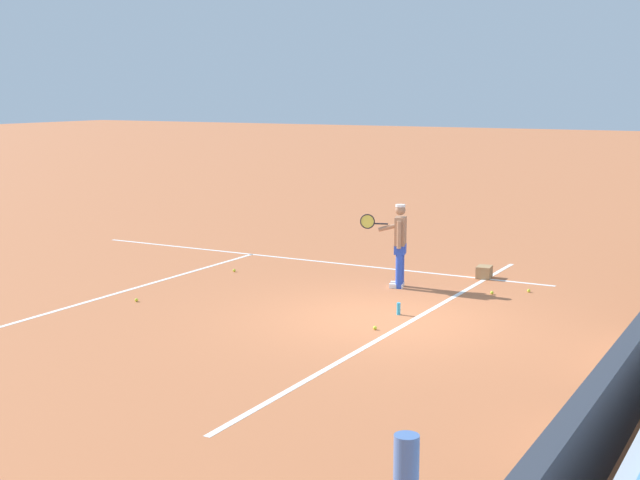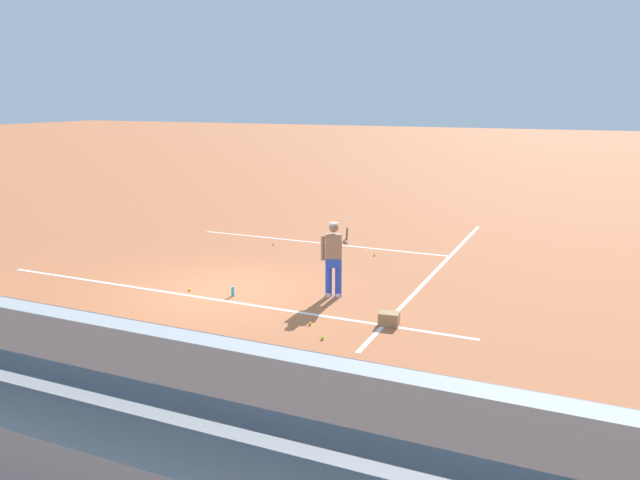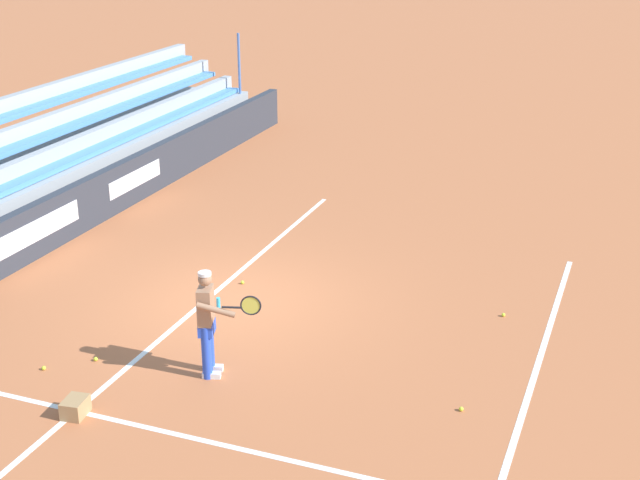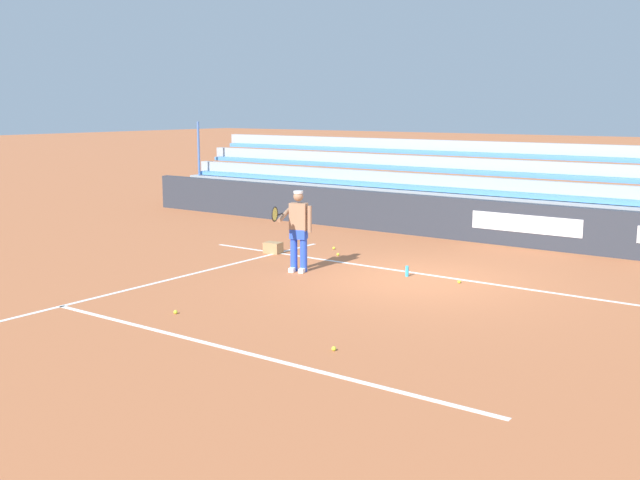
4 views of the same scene
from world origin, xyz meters
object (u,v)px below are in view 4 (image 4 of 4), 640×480
Objects in this scene: ball_box_cardboard at (273,248)px; tennis_ball_far_right at (176,312)px; tennis_player at (298,230)px; tennis_ball_far_left at (459,282)px; tennis_ball_on_baseline at (334,349)px; water_bottle at (407,271)px; tennis_ball_near_player at (338,254)px; tennis_ball_by_box at (334,248)px.

ball_box_cardboard is 6.06× the size of tennis_ball_far_right.
tennis_player is 25.98× the size of tennis_ball_far_left.
water_bottle reaches higher than tennis_ball_on_baseline.
ball_box_cardboard is 4.97m from tennis_ball_far_left.
tennis_ball_far_right is (-0.35, 3.84, -0.86)m from tennis_player.
tennis_player is at bearing 98.43° from tennis_ball_near_player.
tennis_player is at bearing 108.09° from tennis_ball_by_box.
tennis_ball_on_baseline is 0.30× the size of water_bottle.
tennis_ball_far_right is at bearing 59.18° from tennis_ball_far_left.
water_bottle is at bearing 152.01° from tennis_ball_by_box.
tennis_ball_far_left is 5.65m from tennis_ball_far_right.
tennis_ball_far_left is 1.00× the size of tennis_ball_on_baseline.
ball_box_cardboard is at bearing -67.91° from tennis_ball_far_right.
water_bottle is at bearing -110.18° from tennis_ball_far_right.
tennis_player reaches higher than ball_box_cardboard.
water_bottle is (-2.39, 0.96, 0.08)m from tennis_ball_near_player.
tennis_ball_near_player and tennis_ball_far_right have the same top height.
tennis_ball_far_left is 0.30× the size of water_bottle.
tennis_ball_far_left is (-4.97, 0.24, -0.10)m from ball_box_cardboard.
tennis_ball_near_player is 1.00× the size of tennis_ball_far_right.
tennis_player is 5.37m from tennis_ball_on_baseline.
tennis_ball_on_baseline is (-0.37, 4.88, 0.00)m from tennis_ball_far_left.
ball_box_cardboard is at bearing -43.80° from tennis_ball_on_baseline.
tennis_ball_far_right is at bearing 112.09° from ball_box_cardboard.
tennis_ball_near_player is 2.58m from water_bottle.
tennis_ball_on_baseline is 1.00× the size of tennis_ball_by_box.
tennis_player reaches higher than tennis_ball_by_box.
tennis_player is 25.98× the size of tennis_ball_far_right.
ball_box_cardboard is at bearing -2.79° from tennis_ball_far_left.
tennis_ball_far_right is 0.30× the size of water_bottle.
ball_box_cardboard is 3.84m from water_bottle.
tennis_ball_by_box is at bearing -47.97° from tennis_ball_near_player.
tennis_ball_far_right is at bearing 95.20° from tennis_player.
tennis_ball_on_baseline is 7.75m from tennis_ball_by_box.
tennis_ball_by_box is (0.81, -2.49, -0.86)m from tennis_player.
tennis_ball_by_box is at bearing -79.59° from tennis_ball_far_right.
tennis_player is at bearing -84.80° from tennis_ball_far_right.
tennis_ball_far_right is (2.90, 4.86, 0.00)m from tennis_ball_far_left.
tennis_ball_on_baseline is 6.96m from tennis_ball_near_player.
tennis_ball_on_baseline is 1.00× the size of tennis_ball_near_player.
water_bottle is (-2.11, -0.94, -0.78)m from tennis_player.
tennis_player is at bearing 17.33° from tennis_ball_far_left.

